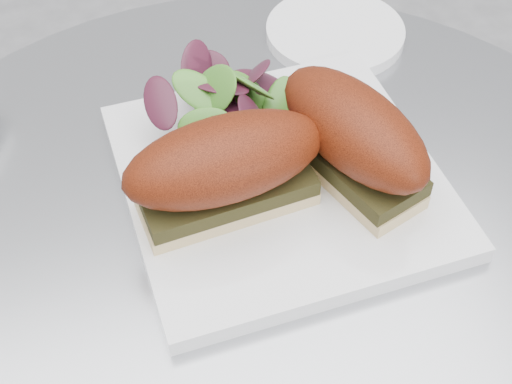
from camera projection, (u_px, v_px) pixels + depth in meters
plate at (280, 179)px, 0.59m from camera, size 0.26×0.26×0.02m
sandwich_left at (225, 167)px, 0.53m from camera, size 0.16×0.09×0.08m
sandwich_right at (353, 135)px, 0.55m from camera, size 0.12×0.16×0.08m
salad at (214, 98)px, 0.60m from camera, size 0.11×0.11×0.05m
saucer at (335, 32)px, 0.73m from camera, size 0.14×0.14×0.01m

